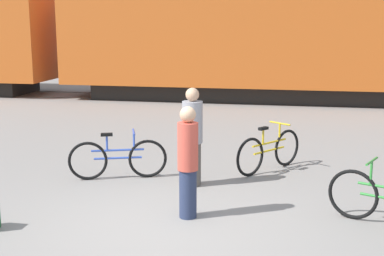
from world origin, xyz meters
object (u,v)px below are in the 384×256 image
Objects in this scene: freight_train at (247,21)px; bicycle_yellow at (269,151)px; person_in_grey at (192,137)px; bicycle_blue at (118,159)px; person_in_red at (188,162)px.

freight_train is 9.18m from bicycle_yellow.
person_in_grey is at bearing -137.00° from bicycle_yellow.
person_in_red is (1.54, -1.59, 0.44)m from bicycle_blue.
freight_train reaches higher than bicycle_blue.
bicycle_yellow is at bearing -82.26° from freight_train.
person_in_red reaches higher than bicycle_yellow.
bicycle_yellow is at bearing 69.20° from person_in_grey.
bicycle_blue is 1.14× the size of bicycle_yellow.
bicycle_blue is 1.03× the size of person_in_red.
person_in_red is (-0.99, -2.58, 0.43)m from bicycle_yellow.
bicycle_blue is at bearing -159.71° from person_in_grey.
bicycle_yellow is 0.87× the size of person_in_grey.
freight_train reaches higher than bicycle_yellow.
person_in_red is at bearing -46.04° from bicycle_blue.
person_in_red is at bearing -55.54° from person_in_grey.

